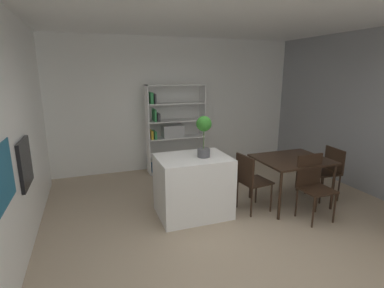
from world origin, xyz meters
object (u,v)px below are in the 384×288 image
(kitchen_island, at_px, (193,186))
(dining_chair_window_side, at_px, (328,168))
(dining_table, at_px, (292,163))
(potted_plant_on_island, at_px, (204,132))
(dining_chair_near, at_px, (313,181))
(built_in_oven, at_px, (25,163))
(dining_chair_island_side, at_px, (250,178))
(open_bookshelf, at_px, (171,131))

(kitchen_island, relative_size, dining_chair_window_side, 1.21)
(dining_table, distance_m, dining_chair_window_side, 0.78)
(potted_plant_on_island, xyz_separation_m, dining_chair_window_side, (2.24, -0.15, -0.75))
(dining_chair_near, bearing_deg, kitchen_island, 156.92)
(built_in_oven, xyz_separation_m, dining_chair_island_side, (3.01, -0.14, -0.52))
(built_in_oven, bearing_deg, potted_plant_on_island, 0.27)
(dining_chair_near, distance_m, dining_chair_island_side, 0.90)
(dining_chair_island_side, bearing_deg, dining_chair_window_side, -97.06)
(potted_plant_on_island, distance_m, dining_chair_island_side, 1.03)
(potted_plant_on_island, relative_size, dining_chair_island_side, 0.66)
(potted_plant_on_island, bearing_deg, dining_chair_island_side, -11.92)
(dining_table, xyz_separation_m, dining_chair_near, (-0.00, -0.49, -0.13))
(kitchen_island, height_order, dining_chair_window_side, kitchen_island)
(dining_chair_island_side, bearing_deg, built_in_oven, 80.17)
(dining_table, relative_size, dining_chair_island_side, 1.21)
(open_bookshelf, bearing_deg, potted_plant_on_island, -92.75)
(potted_plant_on_island, distance_m, dining_chair_near, 1.76)
(kitchen_island, relative_size, dining_chair_near, 1.11)
(dining_table, bearing_deg, kitchen_island, 173.35)
(kitchen_island, bearing_deg, dining_table, -6.65)
(open_bookshelf, bearing_deg, built_in_oven, -138.89)
(open_bookshelf, relative_size, dining_chair_near, 1.97)
(open_bookshelf, xyz_separation_m, dining_chair_island_side, (0.61, -2.24, -0.36))
(dining_chair_window_side, distance_m, dining_chair_near, 0.90)
(kitchen_island, relative_size, potted_plant_on_island, 1.74)
(kitchen_island, height_order, potted_plant_on_island, potted_plant_on_island)
(built_in_oven, xyz_separation_m, dining_table, (3.78, -0.13, -0.37))
(dining_table, xyz_separation_m, dining_chair_window_side, (0.76, -0.01, -0.16))
(dining_table, distance_m, dining_chair_near, 0.50)
(kitchen_island, bearing_deg, dining_chair_window_side, -4.74)
(dining_table, height_order, dining_chair_window_side, dining_chair_window_side)
(built_in_oven, bearing_deg, dining_table, -1.92)
(open_bookshelf, bearing_deg, dining_chair_island_side, -74.77)
(dining_chair_window_side, bearing_deg, dining_chair_near, -52.37)
(open_bookshelf, height_order, dining_chair_near, open_bookshelf)
(built_in_oven, distance_m, open_bookshelf, 3.19)
(kitchen_island, distance_m, open_bookshelf, 2.10)
(kitchen_island, distance_m, dining_table, 1.65)
(dining_chair_window_side, bearing_deg, dining_table, -85.16)
(potted_plant_on_island, relative_size, dining_chair_window_side, 0.69)
(open_bookshelf, bearing_deg, dining_table, -58.24)
(dining_chair_window_side, bearing_deg, open_bookshelf, -130.76)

